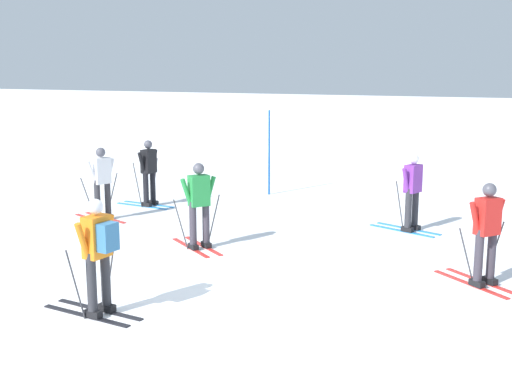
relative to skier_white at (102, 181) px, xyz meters
name	(u,v)px	position (x,y,z in m)	size (l,w,h in m)	color
ground_plane	(194,289)	(4.43, -3.30, -0.92)	(120.00, 120.00, 0.00)	white
far_snow_ridge	(435,125)	(4.43, 17.23, 0.14)	(80.00, 8.58, 2.10)	white
skier_white	(102,181)	(0.00, 0.00, 0.00)	(1.63, 0.96, 1.71)	red
skier_black	(149,171)	(0.08, 1.78, 0.00)	(1.62, 1.00, 1.71)	#237AC6
skier_green	(199,203)	(3.31, -1.19, 0.00)	(1.53, 1.21, 1.71)	red
skier_purple	(412,190)	(6.75, 2.00, 0.00)	(1.63, 0.95, 1.71)	#237AC6
skier_orange	(99,251)	(3.82, -4.86, 0.04)	(1.63, 1.00, 1.71)	black
skier_red	(486,232)	(8.61, -1.14, 0.00)	(1.50, 1.26, 1.71)	red
trail_marker_pole	(269,153)	(2.21, 4.56, 0.27)	(0.06, 0.06, 2.37)	#1E56AD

